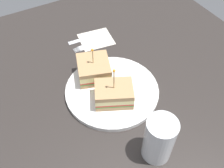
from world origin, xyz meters
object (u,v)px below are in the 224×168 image
sandwich_half_front (114,94)px  sandwich_half_back (94,69)px  drink_glass (158,141)px  plate (112,90)px  fork (88,46)px  knife (84,39)px  napkin (96,39)px

sandwich_half_front → sandwich_half_back: sandwich_half_front is taller
sandwich_half_front → drink_glass: 16.82cm
plate → fork: 20.30cm
plate → knife: size_ratio=2.06×
plate → sandwich_half_back: size_ratio=2.23×
sandwich_half_back → fork: bearing=-17.7°
knife → plate: bearing=173.1°
sandwich_half_back → napkin: (15.14, -8.17, -3.63)cm
fork → napkin: bearing=-65.9°
napkin → knife: size_ratio=0.85×
sandwich_half_front → drink_glass: sandwich_half_front is taller
drink_glass → fork: 40.63cm
drink_glass → fork: size_ratio=0.95×
plate → sandwich_half_front: (-3.37, 1.35, 3.02)cm
sandwich_half_back → fork: (13.40, -4.28, -3.53)cm
sandwich_half_front → napkin: (25.26, -7.60, -3.56)cm
plate → drink_glass: size_ratio=2.14×
napkin → fork: size_ratio=0.84×
sandwich_half_front → napkin: size_ratio=1.11×
sandwich_half_back → drink_glass: size_ratio=0.96×
napkin → sandwich_half_front: bearing=163.2°
drink_glass → fork: bearing=-3.6°
plate → sandwich_half_front: bearing=158.2°
sandwich_half_front → fork: sandwich_half_front is taller
sandwich_half_front → drink_glass: bearing=-176.0°
sandwich_half_back → knife: 18.08cm
sandwich_half_front → knife: 27.74cm
sandwich_half_front → knife: bearing=-8.8°
sandwich_half_front → knife: sandwich_half_front is taller
sandwich_half_back → knife: (17.08, -4.79, -3.53)cm
sandwich_half_back → drink_glass: (-26.81, -1.72, 1.65)cm
drink_glass → sandwich_half_back: bearing=3.7°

